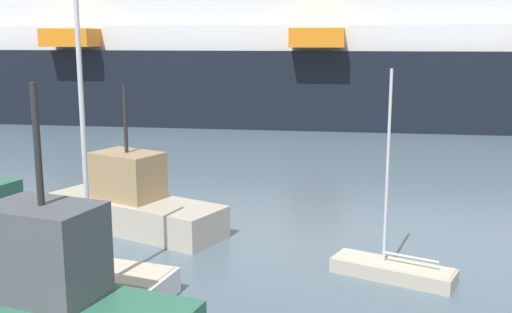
{
  "coord_description": "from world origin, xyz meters",
  "views": [
    {
      "loc": [
        5.4,
        -9.88,
        7.81
      ],
      "look_at": [
        0.0,
        13.06,
        3.19
      ],
      "focal_mm": 42.58,
      "sensor_mm": 36.0,
      "label": 1
    }
  ],
  "objects": [
    {
      "name": "fishing_boat_0",
      "position": [
        -3.37,
        3.02,
        1.26
      ],
      "size": [
        8.9,
        3.77,
        6.78
      ],
      "rotation": [
        0.0,
        0.0,
        -0.16
      ],
      "color": "#2D6B51",
      "rests_on": "ground_plane"
    },
    {
      "name": "cruise_ship",
      "position": [
        -12.86,
        48.45,
        6.14
      ],
      "size": [
        123.16,
        26.59,
        19.43
      ],
      "rotation": [
        0.0,
        0.0,
        0.08
      ],
      "color": "black",
      "rests_on": "ground_plane"
    },
    {
      "name": "sailboat_4",
      "position": [
        5.45,
        9.59,
        0.34
      ],
      "size": [
        4.2,
        2.35,
        6.87
      ],
      "rotation": [
        0.0,
        0.0,
        2.84
      ],
      "color": "#BCB29E",
      "rests_on": "ground_plane"
    },
    {
      "name": "sailboat_0",
      "position": [
        -4.17,
        6.32,
        0.51
      ],
      "size": [
        6.4,
        2.52,
        9.26
      ],
      "rotation": [
        0.0,
        0.0,
        -0.11
      ],
      "color": "white",
      "rests_on": "ground_plane"
    },
    {
      "name": "fishing_boat_1",
      "position": [
        -5.07,
        12.52,
        1.1
      ],
      "size": [
        8.15,
        4.84,
        5.93
      ],
      "rotation": [
        0.0,
        0.0,
        2.81
      ],
      "color": "#BCB29E",
      "rests_on": "ground_plane"
    }
  ]
}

